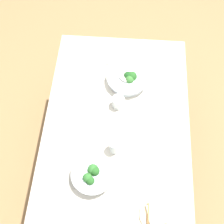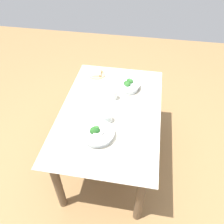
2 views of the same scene
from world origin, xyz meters
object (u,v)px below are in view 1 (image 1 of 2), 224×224
at_px(broccoli_bowl_near, 92,175).
at_px(napkin_folded_upper, 118,56).
at_px(fork_by_near_bowl, 156,184).
at_px(table_knife_right, 75,60).
at_px(water_glass_side, 119,102).
at_px(fork_by_far_bowl, 128,197).
at_px(table_knife_left, 95,50).
at_px(napkin_folded_lower, 62,174).
at_px(water_glass_center, 116,146).
at_px(broccoli_bowl_far, 128,79).
at_px(bread_side_plate, 156,215).

xyz_separation_m(broccoli_bowl_near, napkin_folded_upper, (-0.88, 0.09, -0.04)).
height_order(broccoli_bowl_near, fork_by_near_bowl, broccoli_bowl_near).
height_order(table_knife_right, napkin_folded_upper, napkin_folded_upper).
distance_m(water_glass_side, fork_by_far_bowl, 0.59).
bearing_deg(fork_by_near_bowl, broccoli_bowl_near, -47.54).
distance_m(table_knife_left, napkin_folded_lower, 0.93).
bearing_deg(table_knife_right, water_glass_center, 131.44).
bearing_deg(fork_by_far_bowl, table_knife_right, -135.34).
bearing_deg(napkin_folded_lower, fork_by_near_bowl, 88.46).
xyz_separation_m(water_glass_side, fork_by_near_bowl, (0.49, 0.24, -0.04)).
distance_m(fork_by_far_bowl, napkin_folded_lower, 0.39).
bearing_deg(fork_by_near_bowl, water_glass_side, -109.49).
height_order(fork_by_near_bowl, napkin_folded_upper, napkin_folded_upper).
bearing_deg(broccoli_bowl_near, fork_by_near_bowl, 87.85).
bearing_deg(broccoli_bowl_far, broccoli_bowl_near, -14.04).
height_order(fork_by_near_bowl, table_knife_right, same).
bearing_deg(broccoli_bowl_far, table_knife_right, -112.56).
height_order(water_glass_side, fork_by_far_bowl, water_glass_side).
distance_m(broccoli_bowl_far, broccoli_bowl_near, 0.69).
height_order(water_glass_center, fork_by_near_bowl, water_glass_center).
distance_m(table_knife_right, napkin_folded_upper, 0.30).
bearing_deg(broccoli_bowl_far, bread_side_plate, 12.54).
relative_size(fork_by_near_bowl, table_knife_left, 0.39).
xyz_separation_m(fork_by_near_bowl, table_knife_left, (-0.93, -0.44, -0.00)).
relative_size(table_knife_left, napkin_folded_lower, 1.17).
relative_size(bread_side_plate, napkin_folded_lower, 1.03).
relative_size(broccoli_bowl_far, water_glass_side, 3.59).
bearing_deg(water_glass_center, napkin_folded_lower, -58.67).
height_order(broccoli_bowl_far, table_knife_right, broccoli_bowl_far).
bearing_deg(fork_by_near_bowl, broccoli_bowl_far, -119.86).
bearing_deg(table_knife_right, napkin_folded_upper, -154.22).
bearing_deg(broccoli_bowl_near, water_glass_side, 166.55).
height_order(bread_side_plate, water_glass_side, water_glass_side).
bearing_deg(bread_side_plate, fork_by_far_bowl, -119.26).
height_order(broccoli_bowl_far, fork_by_near_bowl, broccoli_bowl_far).
bearing_deg(table_knife_right, broccoli_bowl_near, 118.86).
height_order(bread_side_plate, fork_by_far_bowl, bread_side_plate).
xyz_separation_m(bread_side_plate, napkin_folded_upper, (-1.06, -0.27, -0.01)).
bearing_deg(napkin_folded_upper, napkin_folded_lower, -16.68).
xyz_separation_m(fork_by_near_bowl, napkin_folded_upper, (-0.89, -0.27, 0.00)).
distance_m(broccoli_bowl_near, napkin_folded_upper, 0.89).
distance_m(broccoli_bowl_near, fork_by_near_bowl, 0.36).
distance_m(water_glass_center, fork_by_near_bowl, 0.31).
bearing_deg(fork_by_far_bowl, broccoli_bowl_far, -156.63).
xyz_separation_m(fork_by_near_bowl, napkin_folded_lower, (-0.01, -0.53, 0.00)).
bearing_deg(water_glass_center, water_glass_side, -179.65).
xyz_separation_m(bread_side_plate, table_knife_right, (-1.00, -0.56, -0.01)).
bearing_deg(table_knife_left, napkin_folded_lower, -87.56).
xyz_separation_m(broccoli_bowl_far, broccoli_bowl_near, (0.67, -0.17, 0.00)).
relative_size(broccoli_bowl_near, napkin_folded_upper, 1.33).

